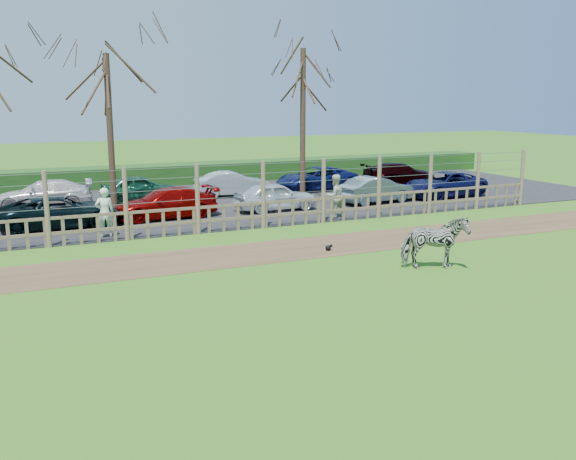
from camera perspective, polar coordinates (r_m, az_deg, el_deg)
name	(u,v)px	position (r m, az deg, el deg)	size (l,w,h in m)	color
ground	(293,296)	(15.77, 0.46, -5.91)	(120.00, 120.00, 0.00)	#569B2B
dirt_strip	(232,256)	(19.79, -5.04, -2.28)	(34.00, 2.80, 0.01)	brown
asphalt	(156,206)	(29.22, -11.61, 2.12)	(44.00, 13.00, 0.04)	#232326
hedge	(126,177)	(35.95, -14.18, 4.62)	(46.00, 2.00, 1.10)	#1E4716
fence	(198,212)	(22.89, -8.01, 1.62)	(30.16, 0.16, 2.50)	brown
tree_mid	(108,95)	(27.47, -15.70, 11.49)	(4.80, 4.80, 6.83)	#3D2B1E
tree_right	(303,87)	(30.68, 1.34, 12.60)	(4.80, 4.80, 7.35)	#3D2B1E
zebra	(434,242)	(18.52, 12.89, -1.09)	(0.83, 1.81, 1.53)	gray
visitor_a	(105,213)	(22.83, -15.98, 1.50)	(0.63, 0.41, 1.72)	silver
visitor_b	(335,196)	(25.71, 4.19, 3.03)	(0.84, 0.65, 1.72)	beige
crow	(328,248)	(20.36, 3.62, -1.58)	(0.25, 0.18, 0.20)	black
car_2	(60,212)	(24.94, -19.62, 1.49)	(1.99, 4.32, 1.20)	black
car_3	(165,203)	(25.98, -10.84, 2.36)	(1.68, 4.13, 1.20)	#870604
car_4	(276,196)	(27.30, -1.12, 3.01)	(1.42, 3.52, 1.20)	silver
car_5	(376,190)	(29.53, 7.83, 3.57)	(1.27, 3.64, 1.20)	slate
car_6	(444,185)	(31.92, 13.70, 3.95)	(1.99, 4.32, 1.20)	#101344
car_9	(43,194)	(29.80, -20.95, 2.97)	(1.68, 4.13, 1.20)	white
car_10	(140,188)	(30.66, -13.06, 3.67)	(1.42, 3.52, 1.20)	#1A5739
car_11	(233,184)	(31.33, -4.95, 4.10)	(1.27, 3.64, 1.20)	silver
car_12	(316,178)	(33.37, 2.53, 4.60)	(1.99, 4.32, 1.20)	#10184F
car_13	(400,174)	(35.94, 9.88, 4.95)	(1.68, 4.13, 1.20)	black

